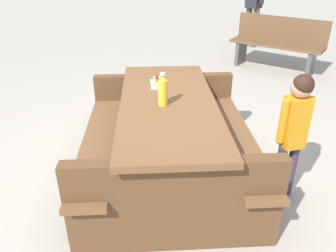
# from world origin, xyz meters

# --- Properties ---
(ground_plane) EXTENTS (30.00, 30.00, 0.00)m
(ground_plane) POSITION_xyz_m (0.00, 0.00, 0.00)
(ground_plane) COLOR #ADA599
(ground_plane) RESTS_ON ground
(picnic_table) EXTENTS (2.12, 1.85, 0.75)m
(picnic_table) POSITION_xyz_m (0.00, 0.00, 0.44)
(picnic_table) COLOR brown
(picnic_table) RESTS_ON ground
(soda_bottle) EXTENTS (0.07, 0.07, 0.26)m
(soda_bottle) POSITION_xyz_m (-0.06, 0.06, 0.87)
(soda_bottle) COLOR yellow
(soda_bottle) RESTS_ON picnic_table
(hotdog_tray) EXTENTS (0.20, 0.15, 0.08)m
(hotdog_tray) POSITION_xyz_m (0.35, -0.02, 0.78)
(hotdog_tray) COLOR white
(hotdog_tray) RESTS_ON picnic_table
(child_in_coat) EXTENTS (0.17, 0.26, 1.06)m
(child_in_coat) POSITION_xyz_m (-0.54, -0.81, 0.67)
(child_in_coat) COLOR #3F334C
(child_in_coat) RESTS_ON ground
(park_bench_near) EXTENTS (1.46, 1.19, 0.85)m
(park_bench_near) POSITION_xyz_m (2.32, -2.78, 0.45)
(park_bench_near) COLOR brown
(park_bench_near) RESTS_ON ground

